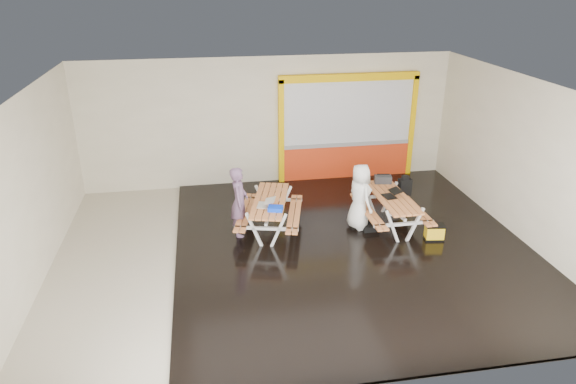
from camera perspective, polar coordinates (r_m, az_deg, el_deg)
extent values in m
cube|color=beige|center=(11.10, 0.79, -6.59)|extent=(10.00, 8.00, 0.01)
cube|color=white|center=(9.84, 0.91, 11.45)|extent=(10.00, 8.00, 0.01)
cube|color=beige|center=(14.10, -2.16, 7.72)|extent=(10.00, 0.01, 3.50)
cube|color=beige|center=(6.87, 7.06, -10.19)|extent=(10.00, 0.01, 3.50)
cube|color=beige|center=(10.68, -26.58, 0.03)|extent=(0.01, 8.00, 3.50)
cube|color=beige|center=(12.24, 24.59, 3.16)|extent=(0.01, 8.00, 3.50)
cube|color=black|center=(11.35, 7.04, -5.88)|extent=(7.50, 7.98, 0.05)
cube|color=red|center=(14.85, 6.41, 3.33)|extent=(3.60, 0.12, 1.00)
cube|color=gray|center=(14.68, 6.50, 5.28)|extent=(3.60, 0.14, 0.10)
cube|color=silver|center=(14.43, 6.65, 8.73)|extent=(3.60, 0.08, 1.72)
cube|color=#FFC100|center=(14.15, -0.76, 6.53)|extent=(0.14, 0.16, 2.90)
cube|color=#FFC100|center=(15.16, 13.45, 7.04)|extent=(0.14, 0.16, 2.90)
cube|color=#FFC100|center=(14.21, 6.86, 12.46)|extent=(3.88, 0.16, 0.20)
cube|color=#DE8244|center=(11.60, -3.41, -0.90)|extent=(0.61, 1.98, 0.04)
cube|color=#DE8244|center=(11.58, -2.71, -0.92)|extent=(0.61, 1.98, 0.04)
cube|color=#DE8244|center=(11.56, -2.01, -0.94)|extent=(0.61, 1.98, 0.04)
cube|color=#DE8244|center=(11.55, -1.31, -0.96)|extent=(0.61, 1.98, 0.04)
cube|color=#DE8244|center=(11.54, -0.60, -0.99)|extent=(0.61, 1.98, 0.04)
cube|color=white|center=(11.07, -3.75, -4.19)|extent=(0.37, 0.15, 0.80)
cube|color=white|center=(11.01, -1.06, -4.29)|extent=(0.37, 0.15, 0.80)
cube|color=white|center=(11.02, -2.41, -4.04)|extent=(1.35, 0.39, 0.06)
cube|color=white|center=(10.90, -2.43, -2.82)|extent=(0.67, 0.22, 0.06)
cube|color=white|center=(12.43, -2.81, -0.97)|extent=(0.37, 0.15, 0.80)
cube|color=white|center=(12.38, -0.41, -1.04)|extent=(0.37, 0.15, 0.80)
cube|color=white|center=(12.38, -1.61, -0.82)|extent=(1.35, 0.39, 0.06)
cube|color=white|center=(12.28, -1.63, 0.29)|extent=(0.67, 0.22, 0.06)
cube|color=white|center=(11.65, -2.00, -1.84)|extent=(0.46, 1.61, 0.06)
cube|color=#DE8244|center=(11.77, -4.99, -2.18)|extent=(0.60, 1.97, 0.04)
cube|color=#DE8244|center=(11.75, -4.34, -2.21)|extent=(0.60, 1.97, 0.04)
cube|color=#DE8244|center=(11.65, 0.38, -2.37)|extent=(0.60, 1.97, 0.04)
cube|color=#DE8244|center=(11.64, 1.04, -2.39)|extent=(0.60, 1.97, 0.04)
cube|color=#DE8244|center=(11.88, 10.13, -0.64)|extent=(0.16, 2.00, 0.04)
cube|color=#DE8244|center=(11.93, 10.77, -0.59)|extent=(0.16, 2.00, 0.04)
cube|color=#DE8244|center=(11.98, 11.40, -0.54)|extent=(0.16, 2.00, 0.04)
cube|color=#DE8244|center=(12.03, 12.03, -0.49)|extent=(0.16, 2.00, 0.04)
cube|color=#DE8244|center=(12.08, 12.65, -0.44)|extent=(0.16, 2.00, 0.04)
cube|color=white|center=(11.40, 11.43, -3.78)|extent=(0.37, 0.07, 0.80)
cube|color=white|center=(11.60, 13.82, -3.53)|extent=(0.37, 0.07, 0.80)
cube|color=white|center=(11.48, 12.66, -3.45)|extent=(1.37, 0.08, 0.06)
cube|color=white|center=(11.37, 12.77, -2.28)|extent=(0.68, 0.07, 0.06)
cube|color=white|center=(12.68, 8.95, -0.74)|extent=(0.37, 0.07, 0.80)
cube|color=white|center=(12.85, 11.13, -0.56)|extent=(0.37, 0.07, 0.80)
cube|color=white|center=(12.75, 10.06, -0.47)|extent=(1.37, 0.08, 0.06)
cube|color=white|center=(12.65, 10.14, 0.61)|extent=(0.68, 0.07, 0.06)
cube|color=white|center=(12.06, 11.33, -1.41)|extent=(0.09, 1.64, 0.06)
cube|color=#DE8244|center=(11.89, 8.53, -2.09)|extent=(0.15, 2.00, 0.04)
cube|color=#DE8244|center=(11.94, 9.14, -2.03)|extent=(0.15, 2.00, 0.04)
cube|color=#DE8244|center=(12.28, 13.39, -1.65)|extent=(0.15, 2.00, 0.04)
cube|color=#DE8244|center=(12.33, 13.96, -1.59)|extent=(0.15, 2.00, 0.04)
imported|color=#6C4E6E|center=(11.40, -5.40, -1.08)|extent=(0.48, 0.64, 1.60)
imported|color=white|center=(11.73, 7.92, -0.51)|extent=(0.66, 0.85, 1.53)
cube|color=silver|center=(11.27, -2.75, -1.46)|extent=(0.33, 0.40, 0.02)
cube|color=silver|center=(11.20, -2.00, -0.93)|extent=(0.31, 0.39, 0.07)
cube|color=silver|center=(11.20, -2.03, -0.93)|extent=(0.26, 0.35, 0.05)
cube|color=black|center=(11.92, 11.08, -0.48)|extent=(0.29, 0.37, 0.02)
cube|color=black|center=(11.95, 11.76, 0.14)|extent=(0.27, 0.37, 0.07)
cube|color=silver|center=(11.94, 11.74, 0.13)|extent=(0.23, 0.32, 0.05)
cube|color=#0B39ED|center=(11.02, -1.39, -1.83)|extent=(0.36, 0.30, 0.09)
cube|color=black|center=(12.65, 10.43, 1.39)|extent=(0.43, 0.27, 0.18)
cylinder|color=black|center=(12.60, 10.47, 1.94)|extent=(0.30, 0.08, 0.02)
cube|color=black|center=(12.81, 12.73, 0.52)|extent=(0.32, 0.23, 0.43)
cylinder|color=black|center=(12.73, 12.83, 1.50)|extent=(0.22, 0.22, 0.11)
cube|color=black|center=(11.98, 9.06, -3.86)|extent=(0.38, 0.29, 0.14)
cube|color=black|center=(11.90, 15.75, -4.95)|extent=(0.44, 0.32, 0.04)
cube|color=yellow|center=(11.83, 15.83, -4.29)|extent=(0.42, 0.30, 0.31)
cube|color=black|center=(11.76, 15.92, -3.58)|extent=(0.44, 0.32, 0.03)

